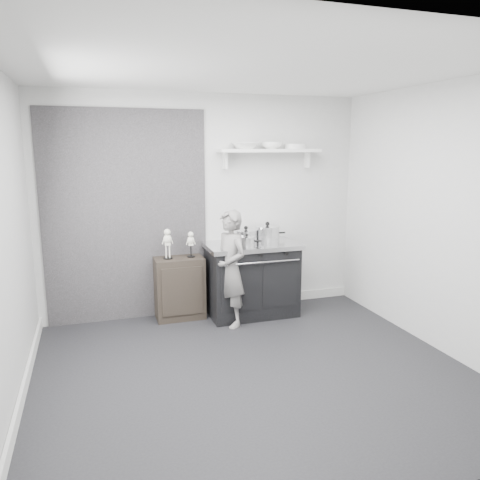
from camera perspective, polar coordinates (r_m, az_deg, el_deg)
name	(u,v)px	position (r m, az deg, el deg)	size (l,w,h in m)	color
ground	(253,372)	(4.54, 1.55, -15.77)	(4.00, 4.00, 0.00)	black
room_shell	(239,196)	(4.18, -0.16, 5.42)	(4.02, 3.62, 2.71)	beige
wall_shelf	(269,151)	(5.89, 3.59, 10.72)	(1.30, 0.26, 0.24)	silver
stove	(251,279)	(5.83, 1.41, -4.73)	(1.13, 0.70, 0.91)	black
side_cabinet	(180,288)	(5.76, -7.37, -5.83)	(0.58, 0.34, 0.76)	black
child	(230,269)	(5.41, -1.23, -3.53)	(0.50, 0.33, 1.36)	slate
pot_front_left	(231,241)	(5.51, -1.10, -0.12)	(0.32, 0.23, 0.17)	silver
pot_back_left	(246,236)	(5.81, 0.73, 0.54)	(0.37, 0.29, 0.20)	silver
pot_back_right	(267,233)	(5.91, 3.36, 0.87)	(0.40, 0.31, 0.24)	silver
pot_front_center	(247,241)	(5.55, 0.81, -0.14)	(0.29, 0.20, 0.15)	silver
skeleton_full	(168,242)	(5.60, -8.83, -0.20)	(0.12, 0.07, 0.42)	silver
skeleton_torso	(191,243)	(5.65, -6.02, -0.32)	(0.10, 0.06, 0.36)	silver
bowl_large	(245,146)	(5.78, 0.61, 11.43)	(0.32, 0.32, 0.08)	white
bowl_small	(272,146)	(5.90, 3.89, 11.42)	(0.26, 0.26, 0.08)	white
plate_stack	(295,146)	(6.02, 6.75, 11.27)	(0.27, 0.27, 0.06)	silver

